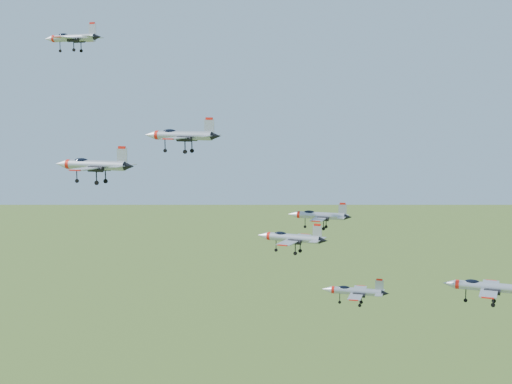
# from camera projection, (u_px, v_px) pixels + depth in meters

# --- Properties ---
(jet_lead) EXTENTS (12.63, 10.55, 3.38)m
(jet_lead) POSITION_uv_depth(u_px,v_px,m) (72.00, 38.00, 132.86)
(jet_lead) COLOR #A1A5AD
(jet_left_high) EXTENTS (13.73, 11.45, 3.67)m
(jet_left_high) POSITION_uv_depth(u_px,v_px,m) (181.00, 135.00, 114.69)
(jet_left_high) COLOR #A1A5AD
(jet_right_high) EXTENTS (13.48, 11.22, 3.60)m
(jet_right_high) POSITION_uv_depth(u_px,v_px,m) (93.00, 165.00, 104.96)
(jet_right_high) COLOR #A1A5AD
(jet_left_low) EXTENTS (10.74, 8.90, 2.87)m
(jet_left_low) POSITION_uv_depth(u_px,v_px,m) (319.00, 215.00, 116.58)
(jet_left_low) COLOR #A1A5AD
(jet_right_low) EXTENTS (10.66, 8.97, 2.86)m
(jet_right_low) POSITION_uv_depth(u_px,v_px,m) (291.00, 238.00, 100.59)
(jet_right_low) COLOR #A1A5AD
(jet_trail) EXTENTS (11.06, 9.12, 2.96)m
(jet_trail) POSITION_uv_depth(u_px,v_px,m) (354.00, 291.00, 116.47)
(jet_trail) COLOR #A1A5AD
(jet_extra) EXTENTS (13.87, 11.57, 3.71)m
(jet_extra) POSITION_uv_depth(u_px,v_px,m) (485.00, 286.00, 113.94)
(jet_extra) COLOR #A1A5AD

